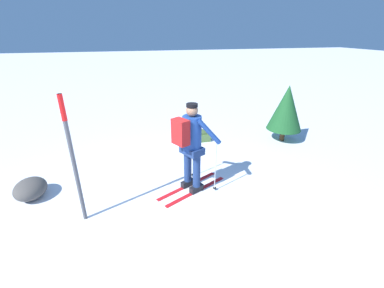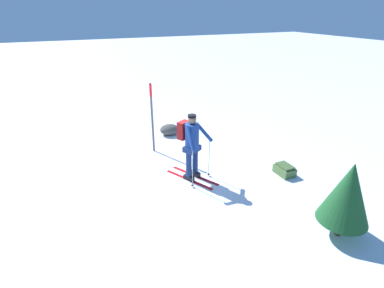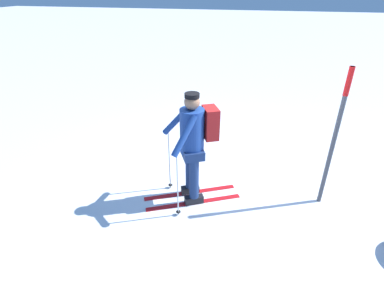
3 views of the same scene
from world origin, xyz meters
The scene contains 3 objects.
ground_plane centered at (0.00, 0.00, 0.00)m, with size 80.00×80.00×0.00m, color white.
skier centered at (-0.65, 0.65, 1.06)m, with size 1.07×1.54×1.80m.
trail_marker centered at (-0.23, -1.35, 1.27)m, with size 0.07×0.07×2.19m.
Camera 3 is at (-4.49, -0.28, 3.13)m, focal length 28.00 mm.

